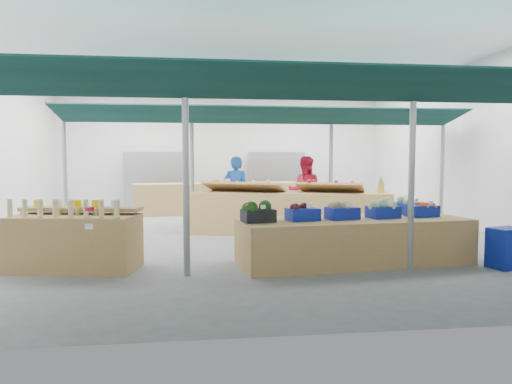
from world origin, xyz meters
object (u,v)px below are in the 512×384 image
vendor_left (236,192)px  vendor_right (305,191)px  veg_counter (354,241)px  crate_stack (507,248)px  fruit_counter (290,213)px  bottle_shelf (76,240)px

vendor_left → vendor_right: (1.80, 0.00, 0.00)m
vendor_left → veg_counter: bearing=124.0°
crate_stack → vendor_right: size_ratio=0.35×
fruit_counter → vendor_right: (0.60, 1.10, 0.42)m
bottle_shelf → veg_counter: (4.52, -0.07, -0.09)m
fruit_counter → vendor_left: (-1.20, 1.10, 0.42)m
crate_stack → vendor_right: vendor_right is taller
veg_counter → fruit_counter: 3.21m
fruit_counter → vendor_right: size_ratio=2.50×
vendor_left → fruit_counter: bearing=150.3°
vendor_left → vendor_right: same height
fruit_counter → vendor_right: 1.32m
crate_stack → vendor_right: 5.42m
crate_stack → vendor_left: size_ratio=0.35×
veg_counter → vendor_right: bearing=81.5°
fruit_counter → crate_stack: size_ratio=7.08×
vendor_right → vendor_left: bearing=12.8°
veg_counter → vendor_right: 4.32m
veg_counter → crate_stack: (2.32, -0.65, -0.05)m
fruit_counter → vendor_left: vendor_left is taller
veg_counter → crate_stack: bearing=-22.3°
bottle_shelf → vendor_left: (2.86, 4.21, 0.45)m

